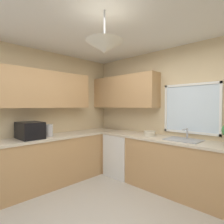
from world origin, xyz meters
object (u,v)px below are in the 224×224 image
(kettle, at_px, (49,130))
(sink_assembly, at_px, (183,139))
(microwave, at_px, (30,130))
(bowl, at_px, (150,133))
(dishwasher, at_px, (123,155))

(kettle, xyz_separation_m, sink_assembly, (1.95, 1.39, -0.10))
(sink_assembly, bearing_deg, microwave, -138.65)
(microwave, bearing_deg, bowl, 52.70)
(dishwasher, relative_size, kettle, 3.88)
(kettle, distance_m, bowl, 1.89)
(dishwasher, height_order, bowl, bowl)
(dishwasher, xyz_separation_m, kettle, (-0.64, -1.35, 0.59))
(kettle, bearing_deg, microwave, -93.31)
(sink_assembly, bearing_deg, kettle, -144.57)
(microwave, bearing_deg, sink_assembly, 41.35)
(bowl, bearing_deg, kettle, -133.18)
(dishwasher, height_order, sink_assembly, sink_assembly)
(microwave, relative_size, kettle, 2.14)
(microwave, xyz_separation_m, kettle, (0.02, 0.35, -0.03))
(microwave, xyz_separation_m, bowl, (1.31, 1.73, -0.10))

